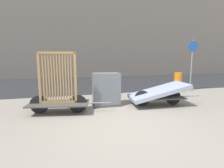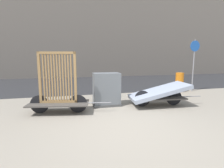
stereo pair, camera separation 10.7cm
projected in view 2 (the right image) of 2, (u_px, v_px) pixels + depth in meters
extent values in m
plane|color=gray|center=(129.00, 129.00, 4.09)|extent=(60.00, 60.00, 0.00)
cube|color=#2D2D30|center=(90.00, 83.00, 11.47)|extent=(56.00, 7.26, 0.01)
cube|color=slate|center=(82.00, 21.00, 16.12)|extent=(48.00, 4.00, 10.10)
cube|color=#4C4742|center=(59.00, 103.00, 5.27)|extent=(1.87, 1.08, 0.04)
cylinder|color=black|center=(78.00, 104.00, 5.30)|extent=(0.55, 0.13, 0.55)
cylinder|color=black|center=(39.00, 104.00, 5.24)|extent=(0.55, 0.13, 0.55)
cylinder|color=gray|center=(100.00, 103.00, 5.34)|extent=(0.69, 0.15, 0.03)
cube|color=#A87F4C|center=(59.00, 102.00, 5.26)|extent=(1.10, 0.27, 0.07)
cube|color=#A87F4C|center=(56.00, 53.00, 5.04)|extent=(1.10, 0.27, 0.07)
cube|color=#A87F4C|center=(40.00, 78.00, 5.12)|extent=(0.08, 0.08, 1.52)
cube|color=#A87F4C|center=(75.00, 78.00, 5.18)|extent=(0.08, 0.08, 1.52)
cube|color=#A87F4C|center=(44.00, 78.00, 5.13)|extent=(0.04, 0.05, 1.45)
cube|color=#A87F4C|center=(47.00, 78.00, 5.13)|extent=(0.04, 0.05, 1.45)
cube|color=#A87F4C|center=(49.00, 78.00, 5.14)|extent=(0.04, 0.05, 1.45)
cube|color=#A87F4C|center=(52.00, 78.00, 5.14)|extent=(0.04, 0.05, 1.45)
cube|color=#A87F4C|center=(55.00, 78.00, 5.14)|extent=(0.04, 0.05, 1.45)
cube|color=#A87F4C|center=(58.00, 78.00, 5.15)|extent=(0.04, 0.05, 1.45)
cube|color=#A87F4C|center=(60.00, 78.00, 5.15)|extent=(0.04, 0.05, 1.45)
cube|color=#A87F4C|center=(63.00, 78.00, 5.16)|extent=(0.04, 0.05, 1.45)
cube|color=#A87F4C|center=(66.00, 78.00, 5.16)|extent=(0.04, 0.05, 1.45)
cube|color=#A87F4C|center=(69.00, 78.00, 5.17)|extent=(0.04, 0.05, 1.45)
cube|color=#A87F4C|center=(71.00, 78.00, 5.17)|extent=(0.04, 0.05, 1.45)
cube|color=#4C4742|center=(158.00, 97.00, 6.04)|extent=(1.83, 0.96, 0.04)
cylinder|color=black|center=(174.00, 97.00, 6.12)|extent=(0.55, 0.09, 0.55)
cylinder|color=black|center=(142.00, 99.00, 5.97)|extent=(0.55, 0.09, 0.55)
cylinder|color=gray|center=(191.00, 96.00, 6.21)|extent=(0.70, 0.10, 0.03)
cube|color=#9EA8BC|center=(159.00, 92.00, 6.01)|extent=(2.05, 1.22, 0.60)
cube|color=#4C4C4C|center=(107.00, 104.00, 6.15)|extent=(0.97, 0.60, 0.08)
cube|color=slate|center=(107.00, 89.00, 6.07)|extent=(0.91, 0.54, 1.14)
cylinder|color=gray|center=(179.00, 89.00, 8.54)|extent=(0.06, 0.06, 0.29)
cylinder|color=orange|center=(180.00, 79.00, 8.47)|extent=(0.38, 0.38, 0.65)
cylinder|color=gray|center=(193.00, 66.00, 8.54)|extent=(0.06, 0.06, 2.52)
cylinder|color=blue|center=(195.00, 46.00, 8.38)|extent=(0.51, 0.02, 0.51)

